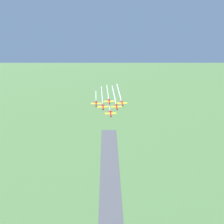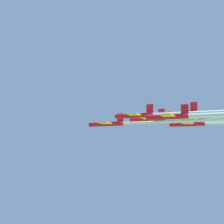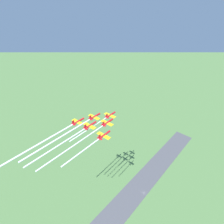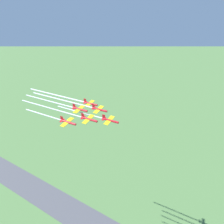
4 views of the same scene
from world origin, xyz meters
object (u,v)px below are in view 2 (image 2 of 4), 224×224
at_px(jet_2, 149,119).
at_px(jet_4, 180,113).
at_px(jet_1, 136,115).
at_px(jet_5, 189,124).
at_px(jet_0, 108,124).
at_px(jet_3, 169,117).

distance_m(jet_2, jet_4, 12.99).
distance_m(jet_1, jet_5, 22.72).
height_order(jet_1, jet_5, jet_1).
height_order(jet_0, jet_5, jet_5).
bearing_deg(jet_2, jet_1, -180.00).
height_order(jet_4, jet_5, jet_4).
bearing_deg(jet_5, jet_4, -180.00).
distance_m(jet_0, jet_2, 13.09).
distance_m(jet_1, jet_4, 13.01).
bearing_deg(jet_4, jet_2, 59.53).
height_order(jet_2, jet_3, jet_2).
bearing_deg(jet_4, jet_1, 120.47).
height_order(jet_0, jet_1, jet_1).
bearing_deg(jet_2, jet_4, -120.47).
xyz_separation_m(jet_0, jet_5, (-22.81, 12.39, 0.36)).
relative_size(jet_0, jet_5, 1.00).
xyz_separation_m(jet_1, jet_5, (-22.68, -0.59, -1.04)).
bearing_deg(jet_0, jet_2, -59.53).
height_order(jet_1, jet_4, jet_4).
distance_m(jet_0, jet_1, 13.05).
relative_size(jet_3, jet_5, 1.00).
bearing_deg(jet_3, jet_5, -0.00).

